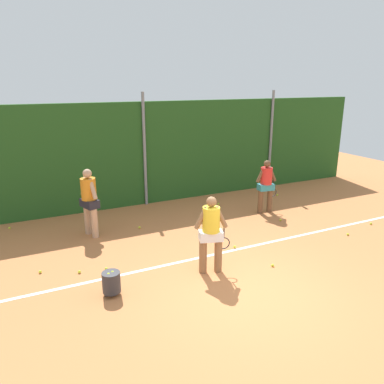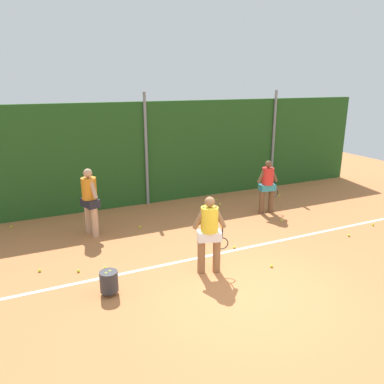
% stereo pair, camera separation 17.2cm
% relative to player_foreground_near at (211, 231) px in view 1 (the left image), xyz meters
% --- Properties ---
extents(ground_plane, '(27.50, 27.50, 0.00)m').
position_rel_player_foreground_near_xyz_m(ground_plane, '(0.28, 0.84, -0.98)').
color(ground_plane, '#C67542').
extents(hedge_fence_backdrop, '(17.87, 0.25, 3.46)m').
position_rel_player_foreground_near_xyz_m(hedge_fence_backdrop, '(0.28, 5.35, 0.74)').
color(hedge_fence_backdrop, '#23511E').
rests_on(hedge_fence_backdrop, ground_plane).
extents(fence_post_center, '(0.10, 0.10, 3.77)m').
position_rel_player_foreground_near_xyz_m(fence_post_center, '(0.28, 5.17, 0.90)').
color(fence_post_center, gray).
rests_on(fence_post_center, ground_plane).
extents(fence_post_right, '(0.10, 0.10, 3.77)m').
position_rel_player_foreground_near_xyz_m(fence_post_right, '(5.44, 5.17, 0.90)').
color(fence_post_right, gray).
rests_on(fence_post_right, ground_plane).
extents(court_baseline_paint, '(13.06, 0.10, 0.01)m').
position_rel_player_foreground_near_xyz_m(court_baseline_paint, '(0.28, 0.71, -0.98)').
color(court_baseline_paint, white).
rests_on(court_baseline_paint, ground_plane).
extents(player_foreground_near, '(0.80, 0.44, 1.76)m').
position_rel_player_foreground_near_xyz_m(player_foreground_near, '(0.00, 0.00, 0.00)').
color(player_foreground_near, '#8C603D').
rests_on(player_foreground_near, ground_plane).
extents(player_midcourt, '(0.80, 0.37, 1.72)m').
position_rel_player_foreground_near_xyz_m(player_midcourt, '(3.47, 2.72, -0.02)').
color(player_midcourt, brown).
rests_on(player_midcourt, ground_plane).
extents(player_backcourt_far, '(0.48, 0.75, 1.87)m').
position_rel_player_foreground_near_xyz_m(player_backcourt_far, '(-1.97, 3.24, 0.07)').
color(player_backcourt_far, tan).
rests_on(player_backcourt_far, ground_plane).
extents(ball_hopper, '(0.36, 0.36, 0.51)m').
position_rel_player_foreground_near_xyz_m(ball_hopper, '(-2.22, 0.01, -0.69)').
color(ball_hopper, '#2D2D33').
rests_on(ball_hopper, ground_plane).
extents(tennis_ball_0, '(0.07, 0.07, 0.07)m').
position_rel_player_foreground_near_xyz_m(tennis_ball_0, '(5.66, 0.45, -0.95)').
color(tennis_ball_0, '#CCDB33').
rests_on(tennis_ball_0, ground_plane).
extents(tennis_ball_1, '(0.07, 0.07, 0.07)m').
position_rel_player_foreground_near_xyz_m(tennis_ball_1, '(1.40, -0.41, -0.95)').
color(tennis_ball_1, '#CCDB33').
rests_on(tennis_ball_1, ground_plane).
extents(tennis_ball_2, '(0.07, 0.07, 0.07)m').
position_rel_player_foreground_near_xyz_m(tennis_ball_2, '(-4.02, 4.72, -0.95)').
color(tennis_ball_2, '#CCDB33').
rests_on(tennis_ball_2, ground_plane).
extents(tennis_ball_3, '(0.07, 0.07, 0.07)m').
position_rel_player_foreground_near_xyz_m(tennis_ball_3, '(4.39, 0.15, -0.95)').
color(tennis_ball_3, '#CCDB33').
rests_on(tennis_ball_3, ground_plane).
extents(tennis_ball_4, '(0.07, 0.07, 0.07)m').
position_rel_player_foreground_near_xyz_m(tennis_ball_4, '(2.50, 4.04, -0.95)').
color(tennis_ball_4, '#CCDB33').
rests_on(tennis_ball_4, ground_plane).
extents(tennis_ball_5, '(0.07, 0.07, 0.07)m').
position_rel_player_foreground_near_xyz_m(tennis_ball_5, '(-0.63, 3.14, -0.95)').
color(tennis_ball_5, '#CCDB33').
rests_on(tennis_ball_5, ground_plane).
extents(tennis_ball_6, '(0.07, 0.07, 0.07)m').
position_rel_player_foreground_near_xyz_m(tennis_ball_6, '(-3.44, 1.58, -0.95)').
color(tennis_ball_6, '#CCDB33').
rests_on(tennis_ball_6, ground_plane).
extents(tennis_ball_7, '(0.07, 0.07, 0.07)m').
position_rel_player_foreground_near_xyz_m(tennis_ball_7, '(4.99, 4.00, -0.95)').
color(tennis_ball_7, '#CCDB33').
rests_on(tennis_ball_7, ground_plane).
extents(tennis_ball_8, '(0.07, 0.07, 0.07)m').
position_rel_player_foreground_near_xyz_m(tennis_ball_8, '(1.14, 0.82, -0.95)').
color(tennis_ball_8, '#CCDB33').
rests_on(tennis_ball_8, ground_plane).
extents(tennis_ball_9, '(0.07, 0.07, 0.07)m').
position_rel_player_foreground_near_xyz_m(tennis_ball_9, '(-2.66, 1.20, -0.95)').
color(tennis_ball_9, '#CCDB33').
rests_on(tennis_ball_9, ground_plane).
extents(tennis_ball_10, '(0.07, 0.07, 0.07)m').
position_rel_player_foreground_near_xyz_m(tennis_ball_10, '(2.62, 4.54, -0.95)').
color(tennis_ball_10, '#CCDB33').
rests_on(tennis_ball_10, ground_plane).
extents(tennis_ball_11, '(0.07, 0.07, 0.07)m').
position_rel_player_foreground_near_xyz_m(tennis_ball_11, '(3.43, 1.86, -0.95)').
color(tennis_ball_11, '#CCDB33').
rests_on(tennis_ball_11, ground_plane).
extents(tennis_ball_13, '(0.07, 0.07, 0.07)m').
position_rel_player_foreground_near_xyz_m(tennis_ball_13, '(-2.08, 1.08, -0.95)').
color(tennis_ball_13, '#CCDB33').
rests_on(tennis_ball_13, ground_plane).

